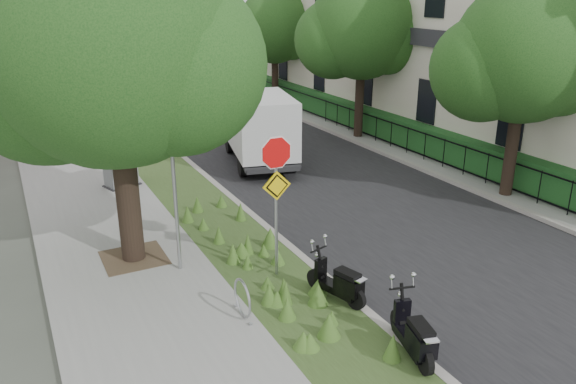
# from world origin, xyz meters

# --- Properties ---
(ground) EXTENTS (120.00, 120.00, 0.00)m
(ground) POSITION_xyz_m (0.00, 0.00, 0.00)
(ground) COLOR #4C5147
(ground) RESTS_ON ground
(sidewalk_near) EXTENTS (3.50, 60.00, 0.12)m
(sidewalk_near) POSITION_xyz_m (-4.25, 10.00, 0.06)
(sidewalk_near) COLOR gray
(sidewalk_near) RESTS_ON ground
(verge) EXTENTS (2.00, 60.00, 0.12)m
(verge) POSITION_xyz_m (-1.50, 10.00, 0.06)
(verge) COLOR #35491F
(verge) RESTS_ON ground
(kerb_near) EXTENTS (0.20, 60.00, 0.13)m
(kerb_near) POSITION_xyz_m (-0.50, 10.00, 0.07)
(kerb_near) COLOR #9E9991
(kerb_near) RESTS_ON ground
(road) EXTENTS (7.00, 60.00, 0.01)m
(road) POSITION_xyz_m (3.00, 10.00, 0.01)
(road) COLOR black
(road) RESTS_ON ground
(kerb_far) EXTENTS (0.20, 60.00, 0.13)m
(kerb_far) POSITION_xyz_m (6.50, 10.00, 0.07)
(kerb_far) COLOR #9E9991
(kerb_far) RESTS_ON ground
(footpath_far) EXTENTS (3.20, 60.00, 0.12)m
(footpath_far) POSITION_xyz_m (8.20, 10.00, 0.06)
(footpath_far) COLOR gray
(footpath_far) RESTS_ON ground
(street_tree_main) EXTENTS (6.21, 5.54, 7.66)m
(street_tree_main) POSITION_xyz_m (-4.08, 2.86, 4.80)
(street_tree_main) COLOR black
(street_tree_main) RESTS_ON ground
(bare_post) EXTENTS (0.08, 0.08, 4.00)m
(bare_post) POSITION_xyz_m (-3.20, 1.80, 2.12)
(bare_post) COLOR #A5A8AD
(bare_post) RESTS_ON ground
(bike_hoop) EXTENTS (0.06, 0.78, 0.77)m
(bike_hoop) POSITION_xyz_m (-2.70, -0.60, 0.50)
(bike_hoop) COLOR #A5A8AD
(bike_hoop) RESTS_ON ground
(sign_assembly) EXTENTS (0.94, 0.08, 3.22)m
(sign_assembly) POSITION_xyz_m (-1.40, 0.58, 2.33)
(sign_assembly) COLOR #A5A8AD
(sign_assembly) RESTS_ON ground
(fence_far) EXTENTS (0.04, 24.00, 1.00)m
(fence_far) POSITION_xyz_m (7.20, 10.00, 0.67)
(fence_far) COLOR black
(fence_far) RESTS_ON ground
(hedge_far) EXTENTS (1.00, 24.00, 1.10)m
(hedge_far) POSITION_xyz_m (7.90, 10.00, 0.67)
(hedge_far) COLOR #1B4C1D
(hedge_far) RESTS_ON footpath_far
(terrace_houses) EXTENTS (7.40, 26.40, 8.20)m
(terrace_houses) POSITION_xyz_m (11.49, 10.00, 4.16)
(terrace_houses) COLOR beige
(terrace_houses) RESTS_ON ground
(far_tree_a) EXTENTS (4.60, 4.10, 6.22)m
(far_tree_a) POSITION_xyz_m (6.94, 2.05, 4.13)
(far_tree_a) COLOR black
(far_tree_a) RESTS_ON ground
(far_tree_b) EXTENTS (4.83, 4.31, 6.56)m
(far_tree_b) POSITION_xyz_m (6.94, 10.05, 4.37)
(far_tree_b) COLOR black
(far_tree_b) RESTS_ON ground
(far_tree_c) EXTENTS (4.37, 3.89, 5.93)m
(far_tree_c) POSITION_xyz_m (6.94, 18.04, 3.95)
(far_tree_c) COLOR black
(far_tree_c) RESTS_ON ground
(scooter_near) EXTENTS (0.59, 1.48, 0.72)m
(scooter_near) POSITION_xyz_m (-0.76, -1.02, 0.47)
(scooter_near) COLOR black
(scooter_near) RESTS_ON ground
(scooter_far) EXTENTS (0.59, 1.56, 0.76)m
(scooter_far) POSITION_xyz_m (-0.64, -3.14, 0.49)
(scooter_far) COLOR black
(scooter_far) RESTS_ON ground
(box_truck) EXTENTS (2.89, 5.08, 2.17)m
(box_truck) POSITION_xyz_m (1.82, 8.60, 1.41)
(box_truck) COLOR #262628
(box_truck) RESTS_ON ground
(utility_cabinet) EXTENTS (1.18, 0.97, 1.36)m
(utility_cabinet) POSITION_xyz_m (-3.20, 8.06, 0.77)
(utility_cabinet) COLOR #262628
(utility_cabinet) RESTS_ON ground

